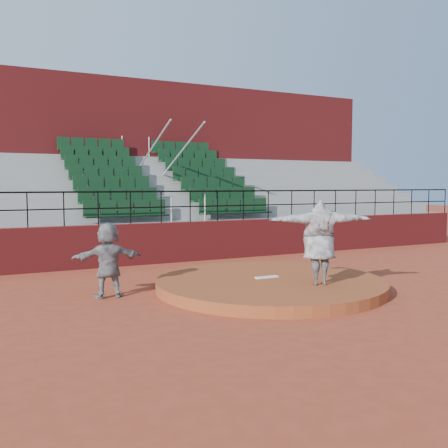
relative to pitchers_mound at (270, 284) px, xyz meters
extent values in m
plane|color=#983A22|center=(0.00, 0.00, -0.12)|extent=(90.00, 90.00, 0.00)
cylinder|color=brown|center=(0.00, 0.00, 0.00)|extent=(5.50, 5.50, 0.25)
cube|color=white|center=(0.00, 0.15, 0.14)|extent=(0.60, 0.15, 0.03)
cube|color=maroon|center=(0.00, 5.00, 0.53)|extent=(24.00, 0.30, 1.30)
cylinder|color=black|center=(0.00, 5.00, 2.17)|extent=(24.00, 0.05, 0.05)
cylinder|color=black|center=(0.00, 5.00, 1.68)|extent=(24.00, 0.04, 0.04)
cylinder|color=black|center=(-5.00, 5.00, 1.67)|extent=(0.04, 0.04, 1.00)
cylinder|color=black|center=(-4.00, 5.00, 1.67)|extent=(0.04, 0.04, 1.00)
cylinder|color=black|center=(-3.00, 5.00, 1.67)|extent=(0.04, 0.04, 1.00)
cylinder|color=black|center=(-2.00, 5.00, 1.67)|extent=(0.04, 0.04, 1.00)
cylinder|color=black|center=(-1.00, 5.00, 1.67)|extent=(0.04, 0.04, 1.00)
cylinder|color=black|center=(0.00, 5.00, 1.67)|extent=(0.04, 0.04, 1.00)
cylinder|color=black|center=(1.00, 5.00, 1.67)|extent=(0.04, 0.04, 1.00)
cylinder|color=black|center=(2.00, 5.00, 1.67)|extent=(0.04, 0.04, 1.00)
cylinder|color=black|center=(3.00, 5.00, 1.67)|extent=(0.04, 0.04, 1.00)
cylinder|color=black|center=(4.00, 5.00, 1.67)|extent=(0.04, 0.04, 1.00)
cylinder|color=black|center=(5.00, 5.00, 1.67)|extent=(0.04, 0.04, 1.00)
cylinder|color=black|center=(6.00, 5.00, 1.67)|extent=(0.04, 0.04, 1.00)
cylinder|color=black|center=(7.00, 5.00, 1.67)|extent=(0.04, 0.04, 1.00)
cylinder|color=black|center=(8.00, 5.00, 1.67)|extent=(0.04, 0.04, 1.00)
cylinder|color=black|center=(9.00, 5.00, 1.67)|extent=(0.04, 0.04, 1.00)
cylinder|color=black|center=(10.00, 5.00, 1.67)|extent=(0.04, 0.04, 1.00)
cylinder|color=black|center=(11.00, 5.00, 1.67)|extent=(0.04, 0.04, 1.00)
cylinder|color=black|center=(12.00, 5.00, 1.67)|extent=(0.04, 0.04, 1.00)
cube|color=gray|center=(0.00, 5.58, 0.53)|extent=(24.00, 0.85, 1.30)
cube|color=#103218|center=(-1.98, 5.59, 1.54)|extent=(2.75, 0.48, 0.72)
cube|color=#103218|center=(1.98, 5.59, 1.54)|extent=(2.75, 0.48, 0.72)
cube|color=gray|center=(0.00, 6.43, 0.73)|extent=(24.00, 0.85, 1.70)
cube|color=#103218|center=(-1.98, 6.44, 1.94)|extent=(2.75, 0.48, 0.72)
cube|color=#103218|center=(1.98, 6.44, 1.94)|extent=(2.75, 0.48, 0.72)
cube|color=gray|center=(0.00, 7.28, 0.93)|extent=(24.00, 0.85, 2.10)
cube|color=#103218|center=(-1.98, 7.29, 2.33)|extent=(2.75, 0.48, 0.72)
cube|color=#103218|center=(1.98, 7.29, 2.33)|extent=(2.75, 0.48, 0.72)
cube|color=gray|center=(0.00, 8.12, 1.12)|extent=(24.00, 0.85, 2.50)
cube|color=#103218|center=(-1.98, 8.13, 2.73)|extent=(2.75, 0.48, 0.72)
cube|color=#103218|center=(1.98, 8.13, 2.73)|extent=(2.75, 0.48, 0.72)
cube|color=gray|center=(0.00, 8.97, 1.33)|extent=(24.00, 0.85, 2.90)
cube|color=#103218|center=(-1.98, 8.98, 3.14)|extent=(2.75, 0.48, 0.72)
cube|color=#103218|center=(1.98, 8.98, 3.14)|extent=(2.75, 0.48, 0.72)
cube|color=gray|center=(0.00, 9.82, 1.52)|extent=(24.00, 0.85, 3.30)
cube|color=#103218|center=(-1.98, 9.83, 3.53)|extent=(2.75, 0.48, 0.72)
cube|color=#103218|center=(1.98, 9.83, 3.53)|extent=(2.75, 0.48, 0.72)
cube|color=gray|center=(0.00, 10.68, 1.73)|extent=(24.00, 0.85, 3.70)
cube|color=#103218|center=(-1.98, 10.69, 3.94)|extent=(2.75, 0.48, 0.72)
cube|color=#103218|center=(1.98, 10.69, 3.94)|extent=(2.75, 0.48, 0.72)
cylinder|color=silver|center=(-0.60, 8.12, 3.28)|extent=(0.06, 5.97, 2.46)
cylinder|color=silver|center=(0.60, 8.12, 3.28)|extent=(0.06, 5.97, 2.46)
cube|color=maroon|center=(0.00, 12.60, 3.43)|extent=(24.00, 3.00, 7.10)
imported|color=black|center=(0.63, -1.07, 1.09)|extent=(2.45, 1.40, 1.93)
imported|color=black|center=(-3.70, 0.86, 0.72)|extent=(1.59, 0.58, 1.69)
camera|label=1|loc=(-6.29, -10.14, 2.39)|focal=40.00mm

